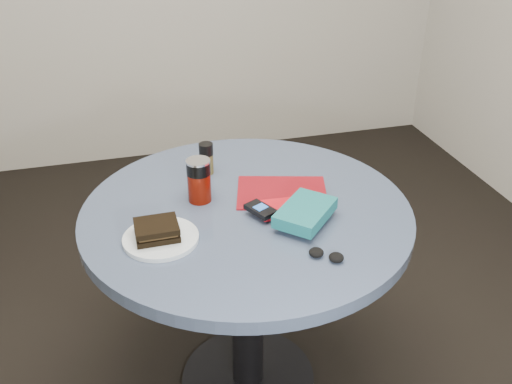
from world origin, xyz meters
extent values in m
plane|color=black|center=(0.00, 0.00, 0.00)|extent=(4.00, 4.00, 0.00)
cylinder|color=black|center=(0.00, 0.00, 0.01)|extent=(0.48, 0.48, 0.03)
cylinder|color=black|center=(0.00, 0.00, 0.37)|extent=(0.11, 0.11, 0.68)
cylinder|color=#39465E|center=(0.00, 0.00, 0.73)|extent=(1.00, 1.00, 0.04)
cylinder|color=white|center=(-0.27, -0.11, 0.76)|extent=(0.27, 0.27, 0.01)
cube|color=black|center=(-0.28, -0.10, 0.77)|extent=(0.12, 0.10, 0.02)
cube|color=#3C2B17|center=(-0.28, -0.10, 0.78)|extent=(0.11, 0.09, 0.01)
cube|color=black|center=(-0.28, -0.10, 0.80)|extent=(0.12, 0.10, 0.02)
cylinder|color=#621004|center=(-0.13, 0.08, 0.80)|extent=(0.09, 0.09, 0.09)
cylinder|color=black|center=(-0.13, 0.08, 0.86)|extent=(0.09, 0.09, 0.04)
cylinder|color=silver|center=(-0.13, 0.08, 0.88)|extent=(0.09, 0.09, 0.01)
cylinder|color=#504622|center=(-0.07, 0.25, 0.78)|extent=(0.05, 0.05, 0.07)
cylinder|color=black|center=(-0.07, 0.25, 0.84)|extent=(0.05, 0.05, 0.04)
cube|color=maroon|center=(0.13, 0.05, 0.75)|extent=(0.33, 0.28, 0.00)
cube|color=red|center=(0.11, -0.05, 0.76)|extent=(0.16, 0.11, 0.01)
cube|color=#156065|center=(0.14, -0.13, 0.79)|extent=(0.22, 0.22, 0.04)
cube|color=black|center=(0.03, -0.06, 0.78)|extent=(0.09, 0.11, 0.01)
cube|color=#2257AB|center=(0.03, -0.06, 0.78)|extent=(0.05, 0.04, 0.00)
ellipsoid|color=black|center=(0.12, -0.29, 0.76)|extent=(0.06, 0.06, 0.02)
ellipsoid|color=black|center=(0.16, -0.32, 0.76)|extent=(0.06, 0.06, 0.02)
camera|label=1|loc=(-0.35, -1.43, 1.65)|focal=40.00mm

